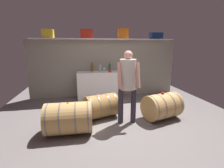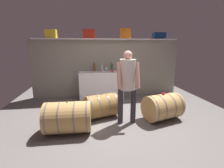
% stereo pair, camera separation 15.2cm
% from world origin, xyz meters
% --- Properties ---
extents(ground_plane, '(6.33, 7.96, 0.02)m').
position_xyz_m(ground_plane, '(0.00, 0.59, -0.01)').
color(ground_plane, slate).
extents(back_wall_panel, '(5.13, 0.10, 1.97)m').
position_xyz_m(back_wall_panel, '(0.00, 2.38, 0.98)').
color(back_wall_panel, gray).
rests_on(back_wall_panel, ground).
extents(high_shelf_board, '(4.72, 0.40, 0.03)m').
position_xyz_m(high_shelf_board, '(0.00, 2.23, 1.98)').
color(high_shelf_board, silver).
rests_on(high_shelf_board, back_wall_panel).
extents(toolcase_yellow, '(0.34, 0.25, 0.27)m').
position_xyz_m(toolcase_yellow, '(-1.79, 2.23, 2.13)').
color(toolcase_yellow, yellow).
rests_on(toolcase_yellow, high_shelf_board).
extents(toolcase_red, '(0.40, 0.20, 0.29)m').
position_xyz_m(toolcase_red, '(-0.60, 2.23, 2.14)').
color(toolcase_red, red).
rests_on(toolcase_red, high_shelf_board).
extents(toolcase_orange, '(0.33, 0.24, 0.34)m').
position_xyz_m(toolcase_orange, '(0.61, 2.23, 2.17)').
color(toolcase_orange, orange).
rests_on(toolcase_orange, high_shelf_board).
extents(toolcase_navy, '(0.42, 0.26, 0.21)m').
position_xyz_m(toolcase_navy, '(1.80, 2.23, 2.11)').
color(toolcase_navy, navy).
rests_on(toolcase_navy, high_shelf_board).
extents(work_cabinet, '(1.46, 0.55, 0.93)m').
position_xyz_m(work_cabinet, '(-0.24, 2.04, 0.46)').
color(work_cabinet, white).
rests_on(work_cabinet, ground).
extents(wine_bottle_green, '(0.08, 0.08, 0.31)m').
position_xyz_m(wine_bottle_green, '(0.12, 2.03, 1.07)').
color(wine_bottle_green, '#265132').
rests_on(wine_bottle_green, work_cabinet).
extents(wine_bottle_clear, '(0.07, 0.07, 0.28)m').
position_xyz_m(wine_bottle_clear, '(-0.20, 2.08, 1.05)').
color(wine_bottle_clear, '#ACBBB7').
rests_on(wine_bottle_clear, work_cabinet).
extents(wine_bottle_amber, '(0.08, 0.08, 0.32)m').
position_xyz_m(wine_bottle_amber, '(-0.45, 2.18, 1.07)').
color(wine_bottle_amber, brown).
rests_on(wine_bottle_amber, work_cabinet).
extents(wine_glass, '(0.08, 0.08, 0.13)m').
position_xyz_m(wine_glass, '(-0.06, 2.07, 1.01)').
color(wine_glass, white).
rests_on(wine_glass, work_cabinet).
extents(red_funnel, '(0.11, 0.11, 0.13)m').
position_xyz_m(red_funnel, '(0.10, 1.88, 0.99)').
color(red_funnel, red).
rests_on(red_funnel, work_cabinet).
extents(wine_barrel_near, '(1.00, 0.84, 0.64)m').
position_xyz_m(wine_barrel_near, '(1.11, 0.19, 0.32)').
color(wine_barrel_near, tan).
rests_on(wine_barrel_near, ground).
extents(wine_barrel_far, '(0.92, 0.79, 0.60)m').
position_xyz_m(wine_barrel_far, '(-0.35, 0.53, 0.30)').
color(wine_barrel_far, '#A5773F').
rests_on(wine_barrel_far, ground).
extents(wine_barrel_flank, '(0.94, 0.67, 0.67)m').
position_xyz_m(wine_barrel_flank, '(-1.10, -0.14, 0.33)').
color(wine_barrel_flank, tan).
rests_on(wine_barrel_flank, ground).
extents(tasting_cup, '(0.07, 0.07, 0.04)m').
position_xyz_m(tasting_cup, '(1.11, 0.19, 0.65)').
color(tasting_cup, red).
rests_on(tasting_cup, wine_barrel_near).
extents(winemaker_pouring, '(0.50, 0.42, 1.67)m').
position_xyz_m(winemaker_pouring, '(0.20, 0.11, 1.02)').
color(winemaker_pouring, '#332D38').
rests_on(winemaker_pouring, ground).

